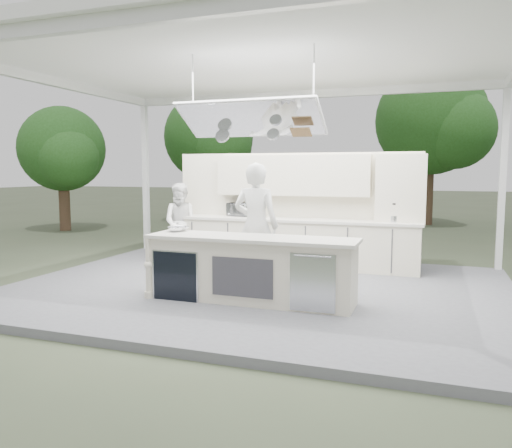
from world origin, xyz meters
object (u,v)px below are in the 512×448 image
at_px(sous_chef, 182,223).
at_px(head_chef, 256,226).
at_px(demo_island, 249,269).
at_px(back_counter, 290,242).

bearing_deg(sous_chef, head_chef, -51.93).
relative_size(demo_island, head_chef, 1.53).
distance_m(demo_island, sous_chef, 3.45).
bearing_deg(back_counter, demo_island, -86.37).
relative_size(back_counter, head_chef, 2.51).
bearing_deg(sous_chef, demo_island, -61.46).
height_order(demo_island, head_chef, head_chef).
bearing_deg(demo_island, head_chef, 103.04).
xyz_separation_m(demo_island, head_chef, (-0.20, 0.85, 0.54)).
bearing_deg(back_counter, sous_chef, -171.02).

